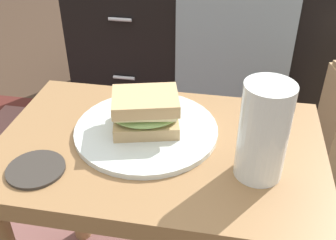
% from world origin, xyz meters
% --- Properties ---
extents(side_table, '(0.56, 0.36, 0.46)m').
position_xyz_m(side_table, '(0.00, 0.00, 0.37)').
color(side_table, olive).
rests_on(side_table, ground).
extents(tv_cabinet, '(0.96, 0.46, 0.58)m').
position_xyz_m(tv_cabinet, '(-0.01, 0.95, 0.29)').
color(tv_cabinet, black).
rests_on(tv_cabinet, ground).
extents(area_rug, '(1.18, 0.87, 0.01)m').
position_xyz_m(area_rug, '(-0.31, 0.36, 0.00)').
color(area_rug, '#4C1E19').
rests_on(area_rug, ground).
extents(plate, '(0.25, 0.25, 0.01)m').
position_xyz_m(plate, '(-0.03, 0.03, 0.47)').
color(plate, silver).
rests_on(plate, side_table).
extents(sandwich_front, '(0.14, 0.12, 0.07)m').
position_xyz_m(sandwich_front, '(-0.03, 0.03, 0.50)').
color(sandwich_front, tan).
rests_on(sandwich_front, plate).
extents(beer_glass, '(0.07, 0.07, 0.16)m').
position_xyz_m(beer_glass, '(0.16, -0.05, 0.54)').
color(beer_glass, silver).
rests_on(beer_glass, side_table).
extents(coaster, '(0.09, 0.09, 0.01)m').
position_xyz_m(coaster, '(-0.18, -0.10, 0.46)').
color(coaster, '#332D28').
rests_on(coaster, side_table).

